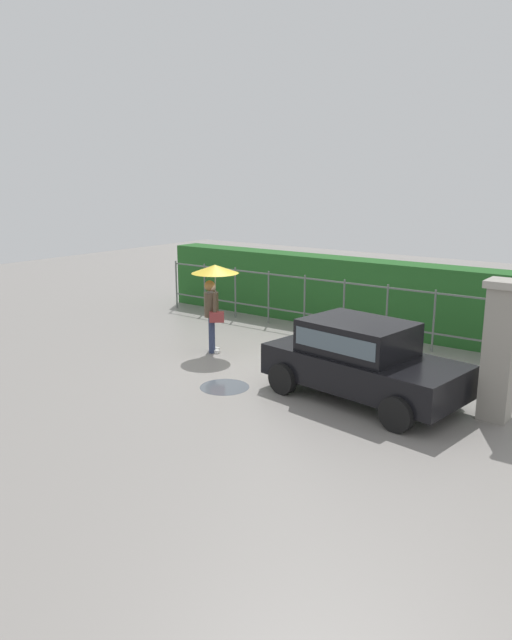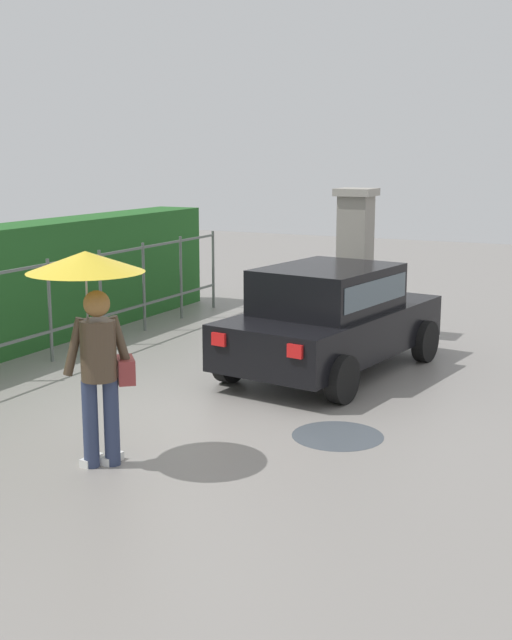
# 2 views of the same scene
# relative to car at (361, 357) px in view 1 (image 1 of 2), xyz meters

# --- Properties ---
(ground_plane) EXTENTS (40.00, 40.00, 0.00)m
(ground_plane) POSITION_rel_car_xyz_m (-2.12, 0.76, -0.80)
(ground_plane) COLOR gray
(car) EXTENTS (3.91, 2.28, 1.48)m
(car) POSITION_rel_car_xyz_m (0.00, 0.00, 0.00)
(car) COLOR black
(car) RESTS_ON ground
(pedestrian) EXTENTS (1.11, 1.11, 2.08)m
(pedestrian) POSITION_rel_car_xyz_m (-4.22, 0.77, 0.79)
(pedestrian) COLOR #2D3856
(pedestrian) RESTS_ON ground
(gate_pillar) EXTENTS (0.60, 0.60, 2.42)m
(gate_pillar) POSITION_rel_car_xyz_m (2.31, 0.49, 0.44)
(gate_pillar) COLOR gray
(gate_pillar) RESTS_ON ground
(fence_section) EXTENTS (12.04, 0.05, 1.50)m
(fence_section) POSITION_rel_car_xyz_m (-2.43, 3.83, 0.02)
(fence_section) COLOR #59605B
(fence_section) RESTS_ON ground
(hedge_row) EXTENTS (12.99, 0.90, 1.90)m
(hedge_row) POSITION_rel_car_xyz_m (-2.43, 4.88, 0.15)
(hedge_row) COLOR #235B23
(hedge_row) RESTS_ON ground
(puddle_near) EXTENTS (0.99, 0.99, 0.00)m
(puddle_near) POSITION_rel_car_xyz_m (-2.43, -1.04, -0.80)
(puddle_near) COLOR #4C545B
(puddle_near) RESTS_ON ground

